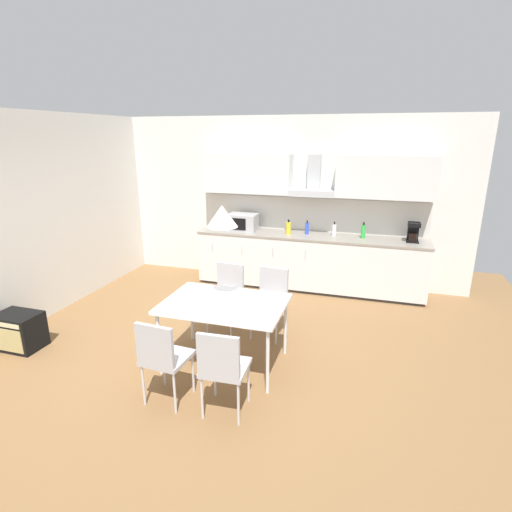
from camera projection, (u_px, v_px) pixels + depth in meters
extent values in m
cube|color=brown|center=(217.00, 354.00, 4.72)|extent=(8.01, 8.27, 0.02)
cube|color=silver|center=(276.00, 200.00, 6.88)|extent=(6.41, 0.10, 2.79)
cube|color=silver|center=(14.00, 224.00, 5.06)|extent=(0.10, 6.62, 2.79)
cube|color=#333333|center=(307.00, 286.00, 6.75)|extent=(3.54, 0.60, 0.05)
cube|color=silver|center=(308.00, 261.00, 6.62)|extent=(3.69, 0.65, 0.84)
cube|color=gray|center=(309.00, 236.00, 6.50)|extent=(3.71, 0.67, 0.03)
cube|color=silver|center=(212.00, 247.00, 6.69)|extent=(0.01, 0.01, 0.14)
cube|color=silver|center=(242.00, 249.00, 6.55)|extent=(0.01, 0.01, 0.14)
cube|color=silver|center=(273.00, 252.00, 6.40)|extent=(0.01, 0.01, 0.14)
cube|color=silver|center=(305.00, 255.00, 6.25)|extent=(0.01, 0.01, 0.14)
cube|color=silver|center=(313.00, 215.00, 6.70)|extent=(3.69, 0.02, 0.55)
cube|color=silver|center=(248.00, 173.00, 6.66)|extent=(1.49, 0.34, 0.65)
cube|color=silver|center=(386.00, 177.00, 6.05)|extent=(1.49, 0.34, 0.65)
cube|color=#B7BABF|center=(313.00, 193.00, 6.42)|extent=(0.72, 0.40, 0.10)
cube|color=#B7BABF|center=(314.00, 173.00, 6.43)|extent=(0.20, 0.16, 0.60)
cube|color=#ADADB2|center=(243.00, 222.00, 6.77)|extent=(0.48, 0.34, 0.28)
cube|color=black|center=(237.00, 224.00, 6.62)|extent=(0.29, 0.01, 0.20)
cube|color=black|center=(412.00, 241.00, 6.06)|extent=(0.18, 0.18, 0.02)
cylinder|color=black|center=(413.00, 237.00, 6.03)|extent=(0.12, 0.12, 0.12)
cube|color=black|center=(413.00, 231.00, 6.07)|extent=(0.16, 0.08, 0.30)
cube|color=black|center=(414.00, 225.00, 5.97)|extent=(0.18, 0.16, 0.06)
cylinder|color=yellow|center=(288.00, 228.00, 6.52)|extent=(0.08, 0.08, 0.20)
cylinder|color=black|center=(289.00, 221.00, 6.49)|extent=(0.03, 0.03, 0.04)
cylinder|color=blue|center=(307.00, 229.00, 6.51)|extent=(0.06, 0.06, 0.19)
cylinder|color=black|center=(307.00, 222.00, 6.48)|extent=(0.02, 0.02, 0.04)
cylinder|color=white|center=(334.00, 230.00, 6.41)|extent=(0.07, 0.07, 0.19)
cylinder|color=black|center=(335.00, 223.00, 6.37)|extent=(0.03, 0.03, 0.04)
cylinder|color=green|center=(363.00, 232.00, 6.26)|extent=(0.07, 0.07, 0.21)
cylinder|color=black|center=(364.00, 224.00, 6.23)|extent=(0.03, 0.03, 0.05)
cube|color=white|center=(224.00, 304.00, 4.31)|extent=(1.31, 0.90, 0.04)
cylinder|color=silver|center=(159.00, 344.00, 4.23)|extent=(0.04, 0.04, 0.71)
cylinder|color=silver|center=(268.00, 362.00, 3.90)|extent=(0.04, 0.04, 0.71)
cylinder|color=silver|center=(192.00, 313.00, 4.95)|extent=(0.04, 0.04, 0.71)
cylinder|color=silver|center=(285.00, 326.00, 4.62)|extent=(0.04, 0.04, 0.71)
cube|color=#B2B2B7|center=(224.00, 298.00, 5.16)|extent=(0.44, 0.44, 0.04)
cube|color=#B2B2B7|center=(230.00, 278.00, 5.26)|extent=(0.38, 0.08, 0.40)
cylinder|color=silver|center=(231.00, 322.00, 5.02)|extent=(0.02, 0.02, 0.43)
cylinder|color=silver|center=(207.00, 318.00, 5.15)|extent=(0.02, 0.02, 0.43)
cylinder|color=silver|center=(242.00, 312.00, 5.32)|extent=(0.02, 0.02, 0.43)
cylinder|color=silver|center=(220.00, 308.00, 5.45)|extent=(0.02, 0.02, 0.43)
cube|color=#B2B2B7|center=(268.00, 303.00, 5.00)|extent=(0.44, 0.44, 0.04)
cube|color=#B2B2B7|center=(274.00, 282.00, 5.09)|extent=(0.38, 0.08, 0.40)
cylinder|color=silver|center=(276.00, 329.00, 4.86)|extent=(0.02, 0.02, 0.43)
cylinder|color=silver|center=(251.00, 324.00, 4.98)|extent=(0.02, 0.02, 0.43)
cylinder|color=silver|center=(285.00, 317.00, 5.15)|extent=(0.02, 0.02, 0.43)
cylinder|color=silver|center=(261.00, 313.00, 5.28)|extent=(0.02, 0.02, 0.43)
cube|color=#B2B2B7|center=(225.00, 368.00, 3.62)|extent=(0.42, 0.42, 0.04)
cube|color=#B2B2B7|center=(218.00, 356.00, 3.39)|extent=(0.38, 0.06, 0.40)
cylinder|color=silver|center=(215.00, 377.00, 3.89)|extent=(0.02, 0.02, 0.43)
cylinder|color=silver|center=(248.00, 382.00, 3.81)|extent=(0.02, 0.02, 0.43)
cylinder|color=silver|center=(202.00, 398.00, 3.57)|extent=(0.02, 0.02, 0.43)
cylinder|color=silver|center=(238.00, 404.00, 3.49)|extent=(0.02, 0.02, 0.43)
cube|color=#B2B2B7|center=(167.00, 358.00, 3.79)|extent=(0.43, 0.43, 0.04)
cube|color=#B2B2B7|center=(155.00, 346.00, 3.56)|extent=(0.38, 0.07, 0.40)
cylinder|color=silver|center=(164.00, 366.00, 4.06)|extent=(0.02, 0.02, 0.43)
cylinder|color=silver|center=(193.00, 373.00, 3.95)|extent=(0.02, 0.02, 0.43)
cylinder|color=silver|center=(143.00, 385.00, 3.76)|extent=(0.02, 0.02, 0.43)
cylinder|color=silver|center=(175.00, 393.00, 3.65)|extent=(0.02, 0.02, 0.43)
cube|color=black|center=(19.00, 331.00, 4.79)|extent=(0.52, 0.36, 0.44)
cube|color=tan|center=(7.00, 340.00, 4.63)|extent=(0.44, 0.01, 0.29)
cube|color=beige|center=(4.00, 325.00, 4.58)|extent=(0.44, 0.01, 0.05)
cone|color=silver|center=(222.00, 216.00, 4.03)|extent=(0.32, 0.32, 0.22)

